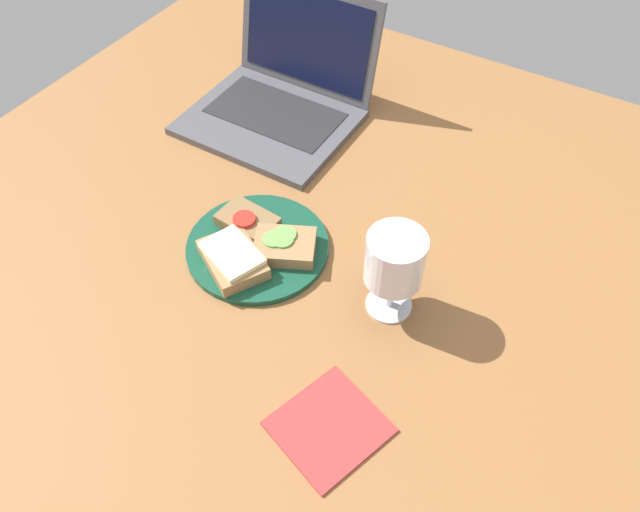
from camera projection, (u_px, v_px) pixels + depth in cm
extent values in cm
cube|color=brown|center=(301.00, 275.00, 97.34)|extent=(140.00, 140.00, 3.00)
cylinder|color=#144733|center=(256.00, 249.00, 98.18)|extent=(22.53, 22.53, 1.09)
cube|color=brown|center=(248.00, 221.00, 99.89)|extent=(9.73, 6.82, 2.04)
cylinder|color=red|center=(244.00, 219.00, 98.36)|extent=(3.62, 3.62, 0.62)
cube|color=#937047|center=(233.00, 259.00, 94.64)|extent=(13.22, 12.11, 2.18)
cube|color=#F4EAB7|center=(232.00, 253.00, 93.50)|extent=(10.93, 9.42, 0.79)
cube|color=#937047|center=(285.00, 246.00, 96.29)|extent=(11.56, 10.52, 2.26)
cylinder|color=#6BB74C|center=(273.00, 239.00, 95.53)|extent=(3.36, 3.36, 0.34)
cylinder|color=#6BB74C|center=(285.00, 234.00, 96.14)|extent=(3.59, 3.59, 0.36)
cylinder|color=#6BB74C|center=(282.00, 239.00, 95.52)|extent=(3.53, 3.53, 0.34)
cylinder|color=white|center=(389.00, 304.00, 91.60)|extent=(6.80, 6.80, 0.40)
cylinder|color=white|center=(391.00, 291.00, 89.06)|extent=(1.16, 1.16, 6.28)
cylinder|color=white|center=(395.00, 259.00, 83.70)|extent=(8.24, 8.24, 7.79)
cylinder|color=white|center=(394.00, 265.00, 84.70)|extent=(7.58, 7.58, 5.18)
cube|color=#4C4C51|center=(269.00, 122.00, 118.70)|extent=(30.29, 24.63, 1.43)
cube|color=#232326|center=(275.00, 113.00, 119.32)|extent=(24.83, 13.55, 0.16)
cube|color=#4C4C51|center=(308.00, 37.00, 118.77)|extent=(29.68, 5.18, 19.73)
cube|color=black|center=(307.00, 38.00, 118.49)|extent=(26.65, 3.86, 16.46)
cube|color=#B23333|center=(329.00, 427.00, 79.20)|extent=(15.71, 16.11, 0.40)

